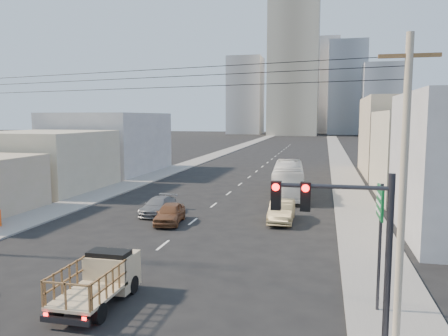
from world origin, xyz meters
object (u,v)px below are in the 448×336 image
at_px(city_bus, 288,179).
at_px(sedan_tan, 282,211).
at_px(utility_pole, 403,190).
at_px(traffic_signal, 349,243).
at_px(sedan_grey, 158,206).
at_px(sedan_brown, 170,213).
at_px(green_sign, 380,217).
at_px(flatbed_pickup, 99,277).

relative_size(city_bus, sedan_tan, 2.40).
bearing_deg(sedan_tan, utility_pole, -72.63).
height_order(sedan_tan, traffic_signal, traffic_signal).
xyz_separation_m(sedan_grey, traffic_signal, (13.08, -19.20, 3.43)).
bearing_deg(utility_pole, sedan_grey, 131.57).
bearing_deg(traffic_signal, sedan_brown, 123.93).
xyz_separation_m(sedan_tan, green_sign, (4.95, -13.86, 2.96)).
height_order(flatbed_pickup, green_sign, green_sign).
height_order(city_bus, sedan_grey, city_bus).
xyz_separation_m(flatbed_pickup, green_sign, (10.75, 1.61, 2.65)).
bearing_deg(sedan_tan, flatbed_pickup, -111.08).
height_order(traffic_signal, green_sign, traffic_signal).
relative_size(city_bus, sedan_grey, 2.54).
bearing_deg(flatbed_pickup, green_sign, 8.52).
bearing_deg(utility_pole, traffic_signal, -124.61).
relative_size(flatbed_pickup, city_bus, 0.39).
xyz_separation_m(traffic_signal, utility_pole, (1.73, 2.51, 1.11)).
height_order(sedan_tan, utility_pole, utility_pole).
distance_m(sedan_grey, utility_pole, 22.78).
relative_size(sedan_tan, traffic_signal, 0.79).
bearing_deg(utility_pole, sedan_tan, 107.89).
bearing_deg(sedan_brown, city_bus, 53.61).
bearing_deg(sedan_brown, sedan_grey, 119.16).
bearing_deg(traffic_signal, sedan_tan, 100.66).
relative_size(sedan_brown, traffic_signal, 0.70).
bearing_deg(flatbed_pickup, sedan_grey, 103.26).
xyz_separation_m(city_bus, traffic_signal, (3.97, -29.58, 2.50)).
height_order(sedan_grey, traffic_signal, traffic_signal).
relative_size(sedan_grey, traffic_signal, 0.75).
bearing_deg(traffic_signal, city_bus, 97.65).
xyz_separation_m(city_bus, sedan_brown, (-7.22, -12.93, -0.87)).
relative_size(city_bus, green_sign, 2.27).
height_order(flatbed_pickup, sedan_tan, flatbed_pickup).
relative_size(flatbed_pickup, traffic_signal, 0.73).
bearing_deg(green_sign, flatbed_pickup, -171.48).
bearing_deg(sedan_grey, city_bus, 50.04).
bearing_deg(flatbed_pickup, traffic_signal, -19.95).
relative_size(flatbed_pickup, sedan_brown, 1.05).
bearing_deg(city_bus, traffic_signal, -86.29).
relative_size(flatbed_pickup, green_sign, 0.88).
height_order(sedan_brown, green_sign, green_sign).
relative_size(sedan_grey, utility_pole, 0.45).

